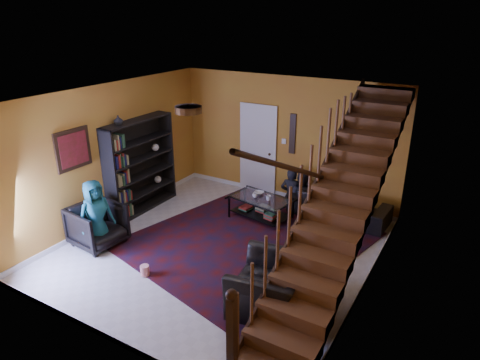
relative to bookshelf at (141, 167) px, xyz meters
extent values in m
plane|color=beige|center=(2.40, -0.60, -0.96)|extent=(5.50, 5.50, 0.00)
plane|color=gold|center=(2.40, 2.15, 0.44)|extent=(5.20, 0.00, 5.20)
plane|color=gold|center=(2.40, -3.35, 0.44)|extent=(5.20, 0.00, 5.20)
plane|color=gold|center=(-0.20, -0.60, 0.44)|extent=(0.00, 5.50, 5.50)
plane|color=gold|center=(5.00, -0.60, 0.44)|extent=(0.00, 5.50, 5.50)
plane|color=white|center=(2.40, -0.60, 1.84)|extent=(5.50, 5.50, 0.00)
cube|color=silver|center=(2.40, 2.14, -0.91)|extent=(5.20, 0.02, 0.10)
cube|color=silver|center=(-0.19, -0.60, -0.91)|extent=(0.02, 5.50, 0.10)
cube|color=gold|center=(4.53, -0.60, 0.36)|extent=(0.95, 4.92, 2.83)
cube|color=black|center=(4.07, -0.60, 0.44)|extent=(0.04, 5.02, 3.02)
cylinder|color=black|center=(4.10, -0.60, 0.89)|extent=(0.07, 4.20, 2.44)
cube|color=black|center=(4.10, -3.00, -0.41)|extent=(0.10, 0.10, 1.10)
cube|color=black|center=(0.00, 0.00, 0.04)|extent=(0.35, 1.80, 2.00)
cube|color=black|center=(0.00, 0.00, -0.56)|extent=(0.35, 1.72, 0.03)
cube|color=black|center=(0.00, 0.00, 0.20)|extent=(0.35, 1.72, 0.03)
cube|color=silver|center=(1.70, 2.12, 0.06)|extent=(0.82, 0.05, 2.05)
cube|color=maroon|center=(-0.17, -1.50, 0.79)|extent=(0.04, 0.74, 0.74)
cube|color=black|center=(2.55, 2.13, 0.59)|extent=(0.14, 0.03, 0.90)
cylinder|color=#3F2814|center=(2.40, -1.40, 1.78)|extent=(0.40, 0.40, 0.10)
cube|color=#3F0B0B|center=(2.68, -0.08, -0.95)|extent=(4.47, 4.85, 0.02)
imported|color=black|center=(3.86, 1.70, -0.67)|extent=(2.09, 0.91, 0.60)
imported|color=black|center=(0.35, -1.62, -0.57)|extent=(0.95, 0.93, 0.79)
imported|color=black|center=(3.90, -1.65, -0.60)|extent=(1.15, 1.27, 0.74)
imported|color=black|center=(2.75, 1.75, -0.74)|extent=(0.52, 0.37, 1.34)
imported|color=black|center=(3.00, 1.75, -0.73)|extent=(0.67, 0.53, 1.37)
imported|color=#174D58|center=(0.45, -1.70, -0.30)|extent=(0.57, 0.73, 1.33)
cube|color=black|center=(1.88, 0.53, -0.73)|extent=(0.03, 0.03, 0.46)
cube|color=black|center=(3.04, 0.53, -0.73)|extent=(0.03, 0.03, 0.46)
cube|color=black|center=(1.88, 1.19, -0.73)|extent=(0.03, 0.03, 0.46)
cube|color=black|center=(3.04, 1.19, -0.73)|extent=(0.03, 0.03, 0.46)
cube|color=black|center=(2.46, 0.86, -0.84)|extent=(1.26, 0.85, 0.02)
cube|color=silver|center=(2.46, 0.86, -0.51)|extent=(1.33, 0.92, 0.02)
imported|color=#999999|center=(2.34, 0.82, -0.45)|extent=(0.14, 0.14, 0.09)
imported|color=#999999|center=(2.64, 0.83, -0.45)|extent=(0.12, 0.12, 0.10)
imported|color=#999999|center=(2.32, 1.02, -0.47)|extent=(0.23, 0.23, 0.05)
imported|color=#999999|center=(0.00, -0.50, 1.13)|extent=(0.18, 0.18, 0.19)
cylinder|color=red|center=(1.79, -1.97, -0.86)|extent=(0.17, 0.17, 0.17)
camera|label=1|loc=(6.17, -6.34, 3.12)|focal=32.00mm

